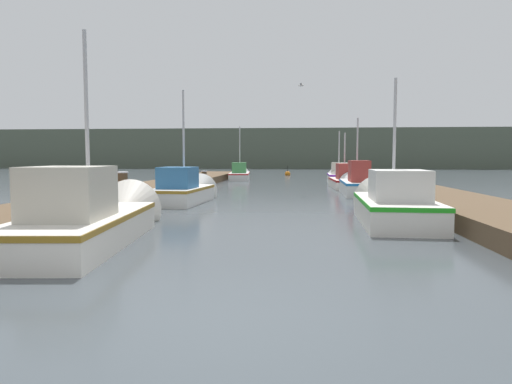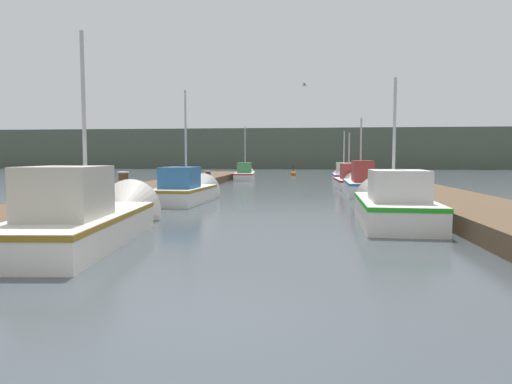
% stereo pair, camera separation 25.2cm
% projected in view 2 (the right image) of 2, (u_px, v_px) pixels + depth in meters
% --- Properties ---
extents(ground_plane, '(200.00, 200.00, 0.00)m').
position_uv_depth(ground_plane, '(208.00, 322.00, 4.84)').
color(ground_plane, '#3D4449').
extents(dock_left, '(2.85, 40.00, 0.46)m').
position_uv_depth(dock_left, '(156.00, 190.00, 21.30)').
color(dock_left, brown).
rests_on(dock_left, ground_plane).
extents(dock_right, '(2.85, 40.00, 0.46)m').
position_uv_depth(dock_right, '(414.00, 192.00, 20.08)').
color(dock_right, brown).
rests_on(dock_right, ground_plane).
extents(distant_shore_ridge, '(120.00, 16.00, 5.98)m').
position_uv_depth(distant_shore_ridge, '(298.00, 149.00, 74.37)').
color(distant_shore_ridge, '#4C5647').
rests_on(distant_shore_ridge, ground_plane).
extents(fishing_boat_0, '(2.27, 6.14, 4.80)m').
position_uv_depth(fishing_boat_0, '(93.00, 217.00, 9.76)').
color(fishing_boat_0, silver).
rests_on(fishing_boat_0, ground_plane).
extents(fishing_boat_1, '(1.97, 5.25, 4.33)m').
position_uv_depth(fishing_boat_1, '(392.00, 204.00, 12.39)').
color(fishing_boat_1, silver).
rests_on(fishing_boat_1, ground_plane).
extents(fishing_boat_2, '(1.83, 4.55, 4.70)m').
position_uv_depth(fishing_boat_2, '(188.00, 190.00, 17.66)').
color(fishing_boat_2, silver).
rests_on(fishing_boat_2, ground_plane).
extents(fishing_boat_3, '(1.51, 5.52, 3.91)m').
position_uv_depth(fishing_boat_3, '(360.00, 183.00, 21.72)').
color(fishing_boat_3, silver).
rests_on(fishing_boat_3, ground_plane).
extents(fishing_boat_4, '(1.57, 5.05, 3.56)m').
position_uv_depth(fishing_boat_4, '(348.00, 180.00, 26.29)').
color(fishing_boat_4, silver).
rests_on(fishing_boat_4, ground_plane).
extents(fishing_boat_5, '(1.54, 4.80, 3.78)m').
position_uv_depth(fishing_boat_5, '(343.00, 176.00, 30.29)').
color(fishing_boat_5, silver).
rests_on(fishing_boat_5, ground_plane).
extents(fishing_boat_6, '(1.87, 5.97, 4.51)m').
position_uv_depth(fishing_boat_6, '(245.00, 174.00, 35.70)').
color(fishing_boat_6, silver).
rests_on(fishing_boat_6, ground_plane).
extents(mooring_piling_0, '(0.24, 0.24, 1.27)m').
position_uv_depth(mooring_piling_0, '(412.00, 190.00, 15.44)').
color(mooring_piling_0, '#473523').
rests_on(mooring_piling_0, ground_plane).
extents(mooring_piling_1, '(0.24, 0.24, 0.97)m').
position_uv_depth(mooring_piling_1, '(349.00, 173.00, 35.69)').
color(mooring_piling_1, '#473523').
rests_on(mooring_piling_1, ground_plane).
extents(mooring_piling_2, '(0.33, 0.33, 1.31)m').
position_uv_depth(mooring_piling_2, '(124.00, 193.00, 13.89)').
color(mooring_piling_2, '#473523').
rests_on(mooring_piling_2, ground_plane).
extents(mooring_piling_3, '(0.33, 0.33, 0.98)m').
position_uv_depth(mooring_piling_3, '(208.00, 179.00, 25.37)').
color(mooring_piling_3, '#473523').
rests_on(mooring_piling_3, ground_plane).
extents(channel_buoy, '(0.53, 0.53, 1.03)m').
position_uv_depth(channel_buoy, '(293.00, 174.00, 43.12)').
color(channel_buoy, '#BF6513').
rests_on(channel_buoy, ground_plane).
extents(seagull_lead, '(0.29, 0.55, 0.12)m').
position_uv_depth(seagull_lead, '(305.00, 85.00, 22.29)').
color(seagull_lead, white).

